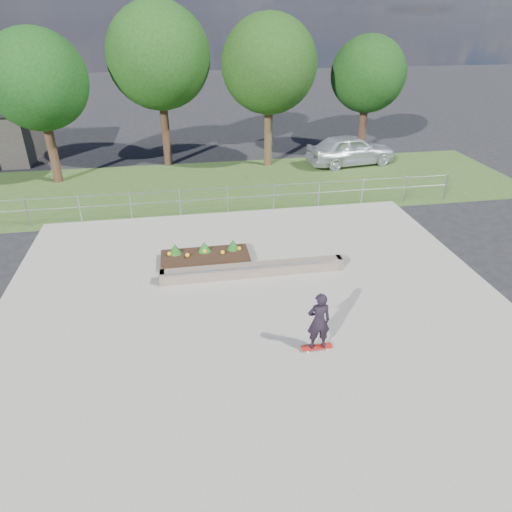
{
  "coord_description": "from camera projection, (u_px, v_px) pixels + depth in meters",
  "views": [
    {
      "loc": [
        -1.85,
        -10.53,
        7.71
      ],
      "look_at": [
        0.2,
        1.5,
        1.1
      ],
      "focal_mm": 32.0,
      "sensor_mm": 36.0,
      "label": 1
    }
  ],
  "objects": [
    {
      "name": "concrete_slab",
      "position": [
        258.0,
        314.0,
        13.05
      ],
      "size": [
        15.0,
        15.0,
        0.06
      ],
      "primitive_type": "cube",
      "color": "gray",
      "rests_on": "ground"
    },
    {
      "name": "tree_far_left",
      "position": [
        37.0,
        80.0,
        20.84
      ],
      "size": [
        4.55,
        4.55,
        7.15
      ],
      "color": "#331F14",
      "rests_on": "ground"
    },
    {
      "name": "skateboarder",
      "position": [
        319.0,
        321.0,
        11.24
      ],
      "size": [
        0.8,
        0.4,
        1.69
      ],
      "color": "silver",
      "rests_on": "concrete_slab"
    },
    {
      "name": "planter_bed",
      "position": [
        205.0,
        255.0,
        15.7
      ],
      "size": [
        3.0,
        1.2,
        0.61
      ],
      "color": "black",
      "rests_on": "concrete_slab"
    },
    {
      "name": "tree_far_right",
      "position": [
        368.0,
        74.0,
        25.7
      ],
      "size": [
        4.2,
        4.2,
        6.6
      ],
      "color": "black",
      "rests_on": "ground"
    },
    {
      "name": "grass_verge",
      "position": [
        220.0,
        186.0,
        22.6
      ],
      "size": [
        30.0,
        8.0,
        0.02
      ],
      "primitive_type": "cube",
      "color": "#2F491D",
      "rests_on": "ground"
    },
    {
      "name": "grind_ledge",
      "position": [
        253.0,
        270.0,
        14.8
      ],
      "size": [
        6.0,
        0.44,
        0.43
      ],
      "color": "brown",
      "rests_on": "concrete_slab"
    },
    {
      "name": "tree_mid_left",
      "position": [
        159.0,
        57.0,
        23.03
      ],
      "size": [
        5.25,
        5.25,
        8.25
      ],
      "color": "black",
      "rests_on": "ground"
    },
    {
      "name": "tree_mid_right",
      "position": [
        269.0,
        65.0,
        23.15
      ],
      "size": [
        4.9,
        4.9,
        7.7
      ],
      "color": "#382616",
      "rests_on": "ground"
    },
    {
      "name": "parked_car",
      "position": [
        351.0,
        150.0,
        25.35
      ],
      "size": [
        5.16,
        2.66,
        1.68
      ],
      "primitive_type": "imported",
      "rotation": [
        0.0,
        0.0,
        1.71
      ],
      "color": "silver",
      "rests_on": "ground"
    },
    {
      "name": "fence",
      "position": [
        227.0,
        196.0,
        19.2
      ],
      "size": [
        20.06,
        0.06,
        1.2
      ],
      "color": "gray",
      "rests_on": "ground"
    },
    {
      "name": "ground",
      "position": [
        258.0,
        315.0,
        13.07
      ],
      "size": [
        120.0,
        120.0,
        0.0
      ],
      "primitive_type": "plane",
      "color": "black",
      "rests_on": "ground"
    }
  ]
}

